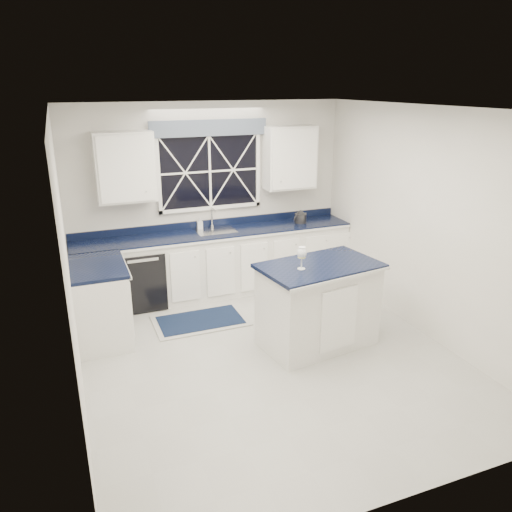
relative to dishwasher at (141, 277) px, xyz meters
name	(u,v)px	position (x,y,z in m)	size (l,w,h in m)	color
ground	(269,356)	(1.10, -1.95, -0.41)	(4.50, 4.50, 0.00)	#A8A8A3
back_wall	(210,199)	(1.10, 0.30, 0.94)	(4.00, 0.10, 2.70)	silver
base_cabinets	(198,271)	(0.77, -0.17, 0.04)	(3.99, 1.60, 0.90)	silver
countertop	(217,233)	(1.10, 0.00, 0.51)	(3.98, 0.64, 0.04)	black
dishwasher	(141,277)	(0.00, 0.00, 0.00)	(0.60, 0.58, 0.82)	black
window	(210,166)	(1.10, 0.25, 1.42)	(1.65, 0.09, 1.26)	black
upper_cabinets	(212,162)	(1.10, 0.13, 1.49)	(3.10, 0.34, 0.90)	silver
faucet	(212,217)	(1.10, 0.19, 0.69)	(0.05, 0.20, 0.30)	#BDBDBF
island	(318,304)	(1.74, -1.87, 0.09)	(1.44, 0.99, 1.00)	silver
rug	(200,321)	(0.60, -0.81, -0.40)	(1.19, 0.73, 0.02)	#A4A49F
kettle	(300,217)	(2.40, -0.02, 0.62)	(0.27, 0.23, 0.20)	#2D2D30
wine_glass	(302,254)	(1.48, -1.93, 0.76)	(0.11, 0.11, 0.25)	silver
soap_bottle	(200,223)	(0.92, 0.22, 0.61)	(0.08, 0.08, 0.17)	silver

